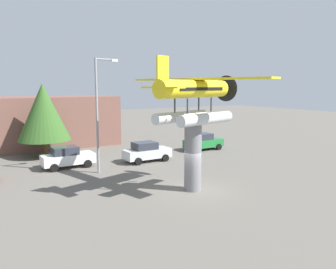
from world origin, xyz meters
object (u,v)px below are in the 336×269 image
Objects in this scene: car_distant_green at (203,142)px; tree_east at (43,112)px; storefront_building at (47,121)px; car_mid_white at (67,157)px; streetlight_primary at (99,108)px; display_pedestal at (193,157)px; car_far_silver at (147,152)px; floatplane_monument at (195,97)px.

tree_east is at bearing 160.63° from car_distant_green.
storefront_building is (-13.22, 11.37, 1.87)m from car_distant_green.
storefront_building is (1.04, 11.59, 1.87)m from car_mid_white.
streetlight_primary is 1.26× the size of tree_east.
streetlight_primary is at bearing 114.62° from display_pedestal.
car_far_silver is at bearing 80.60° from display_pedestal.
car_distant_green is (7.64, 1.68, 0.00)m from car_far_silver.
car_mid_white is 5.40m from streetlight_primary.
storefront_building is at bearing 139.32° from car_distant_green.
car_far_silver is at bearing -12.40° from car_mid_white.
storefront_building is (-5.58, 13.04, 1.87)m from car_far_silver.
streetlight_primary is 0.60× the size of storefront_building.
tree_east is (-0.56, 5.43, 3.38)m from car_mid_white.
car_far_silver and car_distant_green have the same top height.
car_mid_white is 6.78m from car_far_silver.
floatplane_monument is 0.70× the size of storefront_building.
storefront_building is 2.11× the size of tree_east.
car_distant_green is at bearing 0.88° from car_mid_white.
car_mid_white and car_far_silver have the same top height.
display_pedestal reaches higher than car_distant_green.
tree_east reaches higher than display_pedestal.
display_pedestal is at bearing -180.00° from floatplane_monument.
tree_east is at bearing 109.79° from display_pedestal.
car_distant_green is 0.60× the size of tree_east.
car_mid_white is 1.00× the size of car_distant_green.
display_pedestal is 3.85m from floatplane_monument.
car_far_silver is (1.36, 8.92, -5.15)m from floatplane_monument.
car_mid_white and car_distant_green have the same top height.
car_distant_green is at bearing -19.37° from tree_east.
car_mid_white is 14.27m from car_distant_green.
floatplane_monument reaches higher than display_pedestal.
car_mid_white is at bearing -179.12° from car_distant_green.
car_distant_green is at bearing 12.37° from car_far_silver.
car_mid_white is 0.29× the size of storefront_building.
display_pedestal is 1.04× the size of car_distant_green.
storefront_building reaches higher than car_far_silver.
car_mid_white is 0.48× the size of streetlight_primary.
tree_east is (-14.83, 5.21, 3.38)m from car_distant_green.
floatplane_monument reaches higher than tree_east.
streetlight_primary reaches higher than car_mid_white.
floatplane_monument is 1.18× the size of streetlight_primary.
tree_east reaches higher than car_far_silver.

